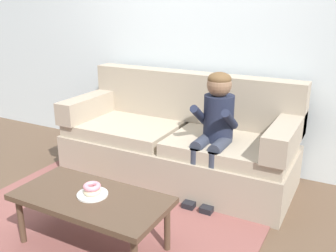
# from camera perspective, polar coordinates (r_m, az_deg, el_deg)

# --- Properties ---
(ground) EXTENTS (10.00, 10.00, 0.00)m
(ground) POSITION_cam_1_polar(r_m,az_deg,el_deg) (3.21, -7.52, -12.77)
(ground) COLOR brown
(wall_back) EXTENTS (8.00, 0.10, 2.80)m
(wall_back) POSITION_cam_1_polar(r_m,az_deg,el_deg) (3.97, 3.72, 14.74)
(wall_back) COLOR silver
(wall_back) RESTS_ON ground
(area_rug) EXTENTS (2.34, 1.61, 0.01)m
(area_rug) POSITION_cam_1_polar(r_m,az_deg,el_deg) (3.04, -10.34, -14.74)
(area_rug) COLOR brown
(area_rug) RESTS_ON ground
(couch) EXTENTS (2.21, 0.90, 0.99)m
(couch) POSITION_cam_1_polar(r_m,az_deg,el_deg) (3.65, 1.65, -2.46)
(couch) COLOR tan
(couch) RESTS_ON ground
(coffee_table) EXTENTS (1.07, 0.53, 0.40)m
(coffee_table) POSITION_cam_1_polar(r_m,az_deg,el_deg) (2.65, -11.62, -11.21)
(coffee_table) COLOR #4C3828
(coffee_table) RESTS_ON ground
(person_child) EXTENTS (0.34, 0.58, 1.10)m
(person_child) POSITION_cam_1_polar(r_m,az_deg,el_deg) (3.19, 7.20, 0.37)
(person_child) COLOR #1E2338
(person_child) RESTS_ON ground
(plate) EXTENTS (0.21, 0.21, 0.01)m
(plate) POSITION_cam_1_polar(r_m,az_deg,el_deg) (2.63, -11.44, -10.19)
(plate) COLOR white
(plate) RESTS_ON coffee_table
(donut) EXTENTS (0.17, 0.17, 0.04)m
(donut) POSITION_cam_1_polar(r_m,az_deg,el_deg) (2.62, -11.48, -9.71)
(donut) COLOR beige
(donut) RESTS_ON plate
(donut_second) EXTENTS (0.17, 0.17, 0.04)m
(donut_second) POSITION_cam_1_polar(r_m,az_deg,el_deg) (2.60, -11.53, -9.01)
(donut_second) COLOR pink
(donut_second) RESTS_ON donut
(toy_controller) EXTENTS (0.23, 0.09, 0.05)m
(toy_controller) POSITION_cam_1_polar(r_m,az_deg,el_deg) (3.55, -12.84, -9.39)
(toy_controller) COLOR gold
(toy_controller) RESTS_ON ground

